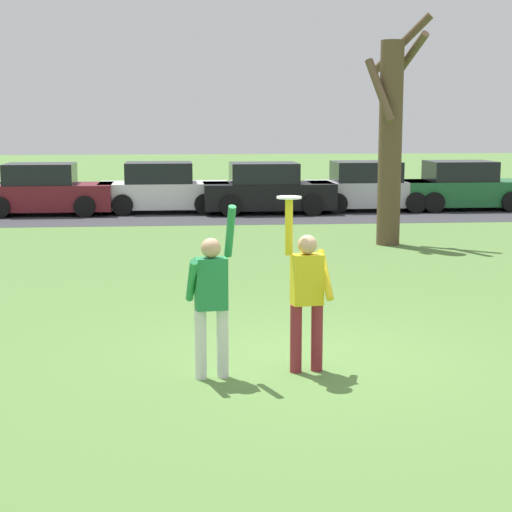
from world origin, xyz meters
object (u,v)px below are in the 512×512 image
object	(u,v)px
person_catcher	(307,291)
person_defender	(211,296)
parked_car_maroon	(45,191)
parked_car_black	(267,190)
bare_tree_tall	(391,135)
frisbee_disc	(289,197)
parked_car_silver	(369,188)
parked_car_white	(163,189)
parked_car_green	(463,187)

from	to	relation	value
person_catcher	person_defender	distance (m)	1.15
parked_car_maroon	parked_car_black	xyz separation A→B (m)	(6.95, -0.20, 0.00)
bare_tree_tall	frisbee_disc	bearing A→B (deg)	-110.23
person_defender	parked_car_maroon	world-z (taller)	person_defender
person_catcher	parked_car_maroon	xyz separation A→B (m)	(-5.66, 17.19, -0.25)
parked_car_silver	person_defender	bearing A→B (deg)	-108.76
person_catcher	frisbee_disc	world-z (taller)	frisbee_disc
parked_car_maroon	parked_car_white	size ratio (longest dim) A/B	1.00
parked_car_green	parked_car_white	bearing A→B (deg)	178.89
person_defender	parked_car_silver	size ratio (longest dim) A/B	0.50
person_catcher	person_defender	xyz separation A→B (m)	(-1.13, -0.16, -0.00)
parked_car_black	parked_car_green	size ratio (longest dim) A/B	1.00
person_catcher	parked_car_silver	xyz separation A→B (m)	(4.66, 17.44, -0.25)
parked_car_black	parked_car_green	world-z (taller)	same
person_catcher	parked_car_maroon	distance (m)	18.10
bare_tree_tall	person_defender	bearing A→B (deg)	-114.39
frisbee_disc	bare_tree_tall	distance (m)	10.73
frisbee_disc	parked_car_white	xyz separation A→B (m)	(-1.79, 17.58, -1.37)
parked_car_black	parked_car_maroon	bearing A→B (deg)	177.83
person_defender	bare_tree_tall	world-z (taller)	bare_tree_tall
parked_car_maroon	parked_car_silver	world-z (taller)	same
person_defender	bare_tree_tall	xyz separation A→B (m)	(4.62, 10.18, 1.61)
person_catcher	parked_car_green	size ratio (longest dim) A/B	0.51
frisbee_disc	parked_car_white	size ratio (longest dim) A/B	0.07
parked_car_maroon	parked_car_silver	bearing A→B (deg)	0.85
person_catcher	parked_car_silver	world-z (taller)	person_catcher
person_catcher	person_defender	bearing A→B (deg)	0.00
person_catcher	bare_tree_tall	world-z (taller)	bare_tree_tall
frisbee_disc	parked_car_white	world-z (taller)	frisbee_disc
parked_car_white	bare_tree_tall	size ratio (longest dim) A/B	0.76
person_catcher	frisbee_disc	xyz separation A→B (m)	(-0.22, -0.03, 1.11)
parked_car_maroon	parked_car_black	size ratio (longest dim) A/B	1.00
bare_tree_tall	parked_car_white	bearing A→B (deg)	126.15
parked_car_white	parked_car_green	bearing A→B (deg)	-1.11
person_defender	parked_car_maroon	xyz separation A→B (m)	(-4.53, 17.35, -0.25)
person_defender	frisbee_disc	xyz separation A→B (m)	(0.91, 0.13, 1.11)
parked_car_black	person_catcher	bearing A→B (deg)	-94.87
frisbee_disc	parked_car_green	distance (m)	19.28
parked_car_maroon	bare_tree_tall	xyz separation A→B (m)	(9.15, -7.16, 1.86)
person_defender	parked_car_white	bearing A→B (deg)	84.89
person_catcher	person_defender	size ratio (longest dim) A/B	1.02
frisbee_disc	parked_car_maroon	xyz separation A→B (m)	(-5.44, 17.22, -1.37)
person_catcher	parked_car_white	size ratio (longest dim) A/B	0.51
parked_car_silver	person_catcher	bearing A→B (deg)	-105.50
frisbee_disc	parked_car_black	bearing A→B (deg)	84.92
person_catcher	parked_car_green	bearing A→B (deg)	-122.02
parked_car_white	parked_car_green	world-z (taller)	same
parked_car_white	person_catcher	bearing A→B (deg)	-83.98
parked_car_maroon	person_defender	bearing A→B (deg)	-75.89
parked_car_silver	bare_tree_tall	xyz separation A→B (m)	(-1.18, -7.41, 1.86)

